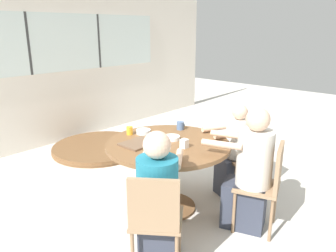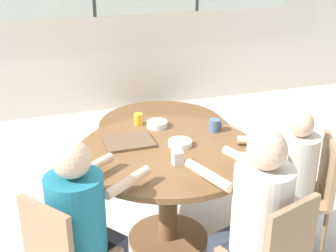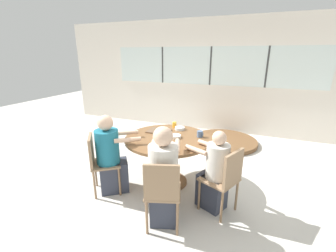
# 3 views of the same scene
# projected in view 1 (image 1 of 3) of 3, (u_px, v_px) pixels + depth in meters

# --- Properties ---
(ground_plane) EXTENTS (16.00, 16.00, 0.00)m
(ground_plane) POSITION_uv_depth(u_px,v_px,m) (168.00, 208.00, 3.61)
(ground_plane) COLOR beige
(wall_back_with_windows) EXTENTS (8.40, 0.08, 2.80)m
(wall_back_with_windows) POSITION_uv_depth(u_px,v_px,m) (29.00, 60.00, 5.03)
(wall_back_with_windows) COLOR silver
(wall_back_with_windows) RESTS_ON ground_plane
(dining_table) EXTENTS (1.29, 1.29, 0.76)m
(dining_table) POSITION_uv_depth(u_px,v_px,m) (168.00, 157.00, 3.44)
(dining_table) COLOR brown
(dining_table) RESTS_ON ground_plane
(chair_for_woman_green_shirt) EXTENTS (0.53, 0.53, 0.88)m
(chair_for_woman_green_shirt) POSITION_uv_depth(u_px,v_px,m) (247.00, 149.00, 3.85)
(chair_for_woman_green_shirt) COLOR #937556
(chair_for_woman_green_shirt) RESTS_ON ground_plane
(chair_for_man_blue_shirt) EXTENTS (0.51, 0.51, 0.88)m
(chair_for_man_blue_shirt) POSITION_uv_depth(u_px,v_px,m) (267.00, 180.00, 3.07)
(chair_for_man_blue_shirt) COLOR #937556
(chair_for_man_blue_shirt) RESTS_ON ground_plane
(chair_for_man_teal_shirt) EXTENTS (0.56, 0.56, 0.88)m
(chair_for_man_teal_shirt) POSITION_uv_depth(u_px,v_px,m) (155.00, 216.00, 2.49)
(chair_for_man_teal_shirt) COLOR #937556
(chair_for_man_teal_shirt) RESTS_ON ground_plane
(person_woman_green_shirt) EXTENTS (0.59, 0.47, 1.08)m
(person_woman_green_shirt) POSITION_uv_depth(u_px,v_px,m) (235.00, 155.00, 3.80)
(person_woman_green_shirt) COLOR #333847
(person_woman_green_shirt) RESTS_ON ground_plane
(person_man_blue_shirt) EXTENTS (0.51, 0.68, 1.22)m
(person_man_blue_shirt) POSITION_uv_depth(u_px,v_px,m) (250.00, 175.00, 3.13)
(person_man_blue_shirt) COLOR #333847
(person_man_blue_shirt) RESTS_ON ground_plane
(person_man_teal_shirt) EXTENTS (0.67, 0.61, 1.17)m
(person_man_teal_shirt) POSITION_uv_depth(u_px,v_px,m) (158.00, 205.00, 2.65)
(person_man_teal_shirt) COLOR #333847
(person_man_teal_shirt) RESTS_ON ground_plane
(food_tray_dark) EXTENTS (0.35, 0.28, 0.02)m
(food_tray_dark) POSITION_uv_depth(u_px,v_px,m) (139.00, 143.00, 3.34)
(food_tray_dark) COLOR brown
(food_tray_dark) RESTS_ON dining_table
(coffee_mug) EXTENTS (0.09, 0.09, 0.09)m
(coffee_mug) POSITION_uv_depth(u_px,v_px,m) (180.00, 126.00, 3.81)
(coffee_mug) COLOR slate
(coffee_mug) RESTS_ON dining_table
(juice_glass) EXTENTS (0.07, 0.07, 0.09)m
(juice_glass) POSITION_uv_depth(u_px,v_px,m) (130.00, 131.00, 3.63)
(juice_glass) COLOR gold
(juice_glass) RESTS_ON dining_table
(milk_carton_small) EXTENTS (0.07, 0.07, 0.09)m
(milk_carton_small) POSITION_uv_depth(u_px,v_px,m) (184.00, 144.00, 3.23)
(milk_carton_small) COLOR silver
(milk_carton_small) RESTS_ON dining_table
(bowl_white_shallow) EXTENTS (0.17, 0.17, 0.04)m
(bowl_white_shallow) POSITION_uv_depth(u_px,v_px,m) (172.00, 138.00, 3.48)
(bowl_white_shallow) COLOR white
(bowl_white_shallow) RESTS_ON dining_table
(bowl_cereal) EXTENTS (0.16, 0.16, 0.05)m
(bowl_cereal) POSITION_uv_depth(u_px,v_px,m) (143.00, 132.00, 3.67)
(bowl_cereal) COLOR silver
(bowl_cereal) RESTS_ON dining_table
(folded_table_stack) EXTENTS (1.47, 1.47, 0.09)m
(folded_table_stack) POSITION_uv_depth(u_px,v_px,m) (99.00, 147.00, 5.29)
(folded_table_stack) COLOR brown
(folded_table_stack) RESTS_ON ground_plane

